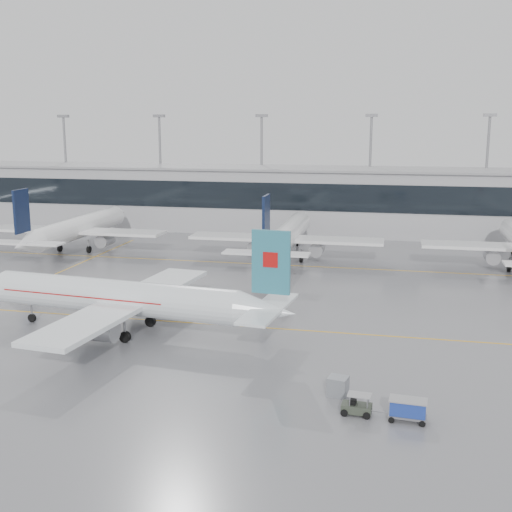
% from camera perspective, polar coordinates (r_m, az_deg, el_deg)
% --- Properties ---
extents(ground, '(320.00, 320.00, 0.00)m').
position_cam_1_polar(ground, '(67.34, -2.18, -6.19)').
color(ground, slate).
rests_on(ground, ground).
extents(taxi_line_main, '(120.00, 0.25, 0.01)m').
position_cam_1_polar(taxi_line_main, '(67.34, -2.18, -6.19)').
color(taxi_line_main, '#EBA515').
rests_on(taxi_line_main, ground).
extents(taxi_line_north, '(120.00, 0.25, 0.01)m').
position_cam_1_polar(taxi_line_north, '(95.70, 2.29, -0.80)').
color(taxi_line_north, '#EBA515').
rests_on(taxi_line_north, ground).
extents(taxi_line_cross, '(0.25, 60.00, 0.01)m').
position_cam_1_polar(taxi_line_cross, '(92.12, -18.15, -1.88)').
color(taxi_line_cross, '#EBA515').
rests_on(taxi_line_cross, ground).
extents(terminal, '(180.00, 15.00, 12.00)m').
position_cam_1_polar(terminal, '(125.95, 4.85, 4.94)').
color(terminal, '#A2A2A6').
rests_on(terminal, ground).
extents(terminal_glass, '(180.00, 0.20, 5.00)m').
position_cam_1_polar(terminal_glass, '(118.34, 4.39, 5.25)').
color(terminal_glass, black).
rests_on(terminal_glass, ground).
extents(terminal_roof, '(182.00, 16.00, 0.40)m').
position_cam_1_polar(terminal_roof, '(125.38, 4.90, 7.75)').
color(terminal_roof, gray).
rests_on(terminal_roof, ground).
extents(light_masts, '(156.40, 1.00, 22.60)m').
position_cam_1_polar(light_masts, '(131.25, 5.25, 8.42)').
color(light_masts, gray).
rests_on(light_masts, ground).
extents(air_canada_jet, '(36.09, 28.89, 11.27)m').
position_cam_1_polar(air_canada_jet, '(65.24, -11.46, -3.74)').
color(air_canada_jet, white).
rests_on(air_canada_jet, ground).
extents(parked_jet_b, '(29.64, 36.96, 11.72)m').
position_cam_1_polar(parked_jet_b, '(109.83, -15.65, 2.36)').
color(parked_jet_b, white).
rests_on(parked_jet_b, ground).
extents(parked_jet_c, '(29.64, 36.96, 11.72)m').
position_cam_1_polar(parked_jet_c, '(98.55, 2.68, 1.75)').
color(parked_jet_c, white).
rests_on(parked_jet_c, ground).
extents(baggage_tug, '(3.26, 1.50, 1.56)m').
position_cam_1_polar(baggage_tug, '(48.13, 8.93, -13.14)').
color(baggage_tug, '#32392E').
rests_on(baggage_tug, ground).
extents(baggage_cart, '(2.74, 1.66, 1.63)m').
position_cam_1_polar(baggage_cart, '(47.70, 13.35, -13.04)').
color(baggage_cart, gray).
rests_on(baggage_cart, ground).
extents(gse_unit, '(1.71, 1.63, 1.47)m').
position_cam_1_polar(gse_unit, '(51.00, 7.29, -11.40)').
color(gse_unit, gray).
rests_on(gse_unit, ground).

